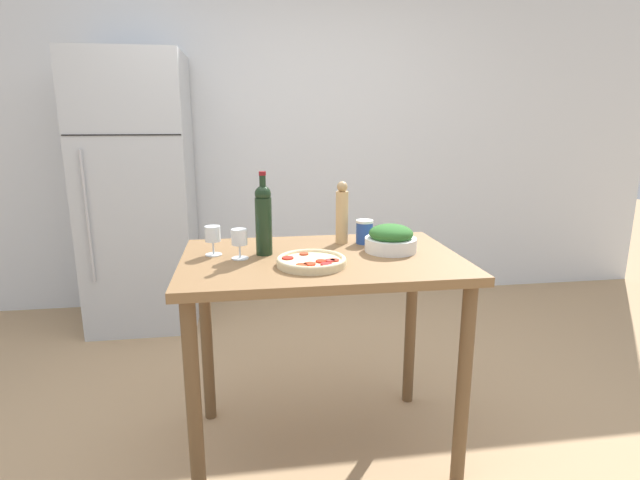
% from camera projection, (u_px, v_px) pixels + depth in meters
% --- Properties ---
extents(ground_plane, '(14.00, 14.00, 0.00)m').
position_uv_depth(ground_plane, '(321.00, 446.00, 2.28)').
color(ground_plane, tan).
extents(wall_back, '(6.40, 0.06, 2.60)m').
position_uv_depth(wall_back, '(282.00, 140.00, 3.94)').
color(wall_back, silver).
rests_on(wall_back, ground_plane).
extents(refrigerator, '(0.73, 0.69, 1.90)m').
position_uv_depth(refrigerator, '(139.00, 194.00, 3.51)').
color(refrigerator, '#B7BCC1').
rests_on(refrigerator, ground_plane).
extents(prep_counter, '(1.15, 0.76, 0.91)m').
position_uv_depth(prep_counter, '(321.00, 286.00, 2.10)').
color(prep_counter, brown).
rests_on(prep_counter, ground_plane).
extents(wine_bottle, '(0.07, 0.07, 0.35)m').
position_uv_depth(wine_bottle, '(264.00, 218.00, 2.06)').
color(wine_bottle, black).
rests_on(wine_bottle, prep_counter).
extents(wine_glass_near, '(0.07, 0.07, 0.12)m').
position_uv_depth(wine_glass_near, '(239.00, 239.00, 2.01)').
color(wine_glass_near, silver).
rests_on(wine_glass_near, prep_counter).
extents(wine_glass_far, '(0.07, 0.07, 0.12)m').
position_uv_depth(wine_glass_far, '(213.00, 236.00, 2.07)').
color(wine_glass_far, silver).
rests_on(wine_glass_far, prep_counter).
extents(pepper_mill, '(0.06, 0.06, 0.28)m').
position_uv_depth(pepper_mill, '(342.00, 214.00, 2.26)').
color(pepper_mill, tan).
rests_on(pepper_mill, prep_counter).
extents(salad_bowl, '(0.22, 0.22, 0.12)m').
position_uv_depth(salad_bowl, '(391.00, 239.00, 2.14)').
color(salad_bowl, white).
rests_on(salad_bowl, prep_counter).
extents(homemade_pizza, '(0.27, 0.27, 0.03)m').
position_uv_depth(homemade_pizza, '(311.00, 261.00, 1.93)').
color(homemade_pizza, beige).
rests_on(homemade_pizza, prep_counter).
extents(salt_canister, '(0.08, 0.08, 0.11)m').
position_uv_depth(salt_canister, '(364.00, 232.00, 2.27)').
color(salt_canister, '#284CA3').
rests_on(salt_canister, prep_counter).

